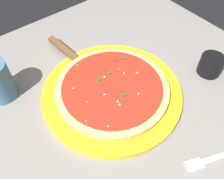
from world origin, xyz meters
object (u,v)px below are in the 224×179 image
serving_plate (112,93)px  fork (221,156)px  pizza (112,88)px  cup_small_sauce (211,65)px  pizza_server (72,56)px

serving_plate → fork: (0.28, 0.08, -0.00)m
pizza → fork: (0.28, 0.08, -0.02)m
pizza → fork: bearing=15.2°
pizza → cup_small_sauce: size_ratio=4.54×
pizza → fork: pizza is taller
pizza → fork: size_ratio=1.58×
pizza → cup_small_sauce: (0.10, 0.26, 0.00)m
pizza → pizza_server: bearing=-175.5°
pizza_server → fork: size_ratio=1.24×
fork → pizza_server: bearing=-168.7°
serving_plate → pizza: pizza is taller
pizza_server → cup_small_sauce: cup_small_sauce is taller
cup_small_sauce → fork: cup_small_sauce is taller
serving_plate → pizza: (-0.00, 0.00, 0.02)m
pizza → pizza_server: (-0.17, -0.01, -0.00)m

